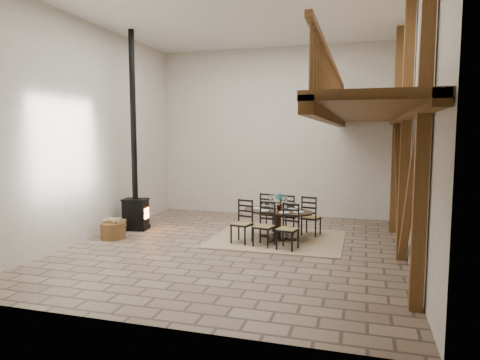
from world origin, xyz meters
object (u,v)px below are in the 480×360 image
(dining_table, at_px, (278,224))
(log_basket, at_px, (113,230))
(wood_stove, at_px, (135,186))
(log_stack, at_px, (120,225))

(dining_table, distance_m, log_basket, 3.87)
(dining_table, height_order, wood_stove, wood_stove)
(log_basket, height_order, log_stack, log_basket)
(dining_table, distance_m, wood_stove, 3.78)
(dining_table, bearing_deg, log_stack, -163.71)
(log_basket, relative_size, log_stack, 1.34)
(log_basket, xyz_separation_m, log_stack, (-0.25, 0.74, -0.05))
(log_stack, bearing_deg, wood_stove, 42.92)
(dining_table, height_order, log_stack, dining_table)
(dining_table, relative_size, log_stack, 5.00)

